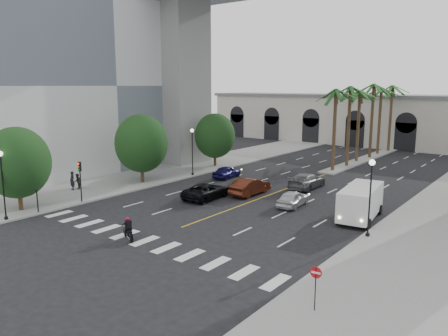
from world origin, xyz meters
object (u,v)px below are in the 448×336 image
(lamp_post_left_far, at_px, (192,148))
(car_b, at_px, (250,186))
(lamp_post_right, at_px, (370,191))
(car_c, at_px, (206,191))
(motorcycle_rider, at_px, (128,229))
(lamp_post_left_near, at_px, (2,179))
(traffic_signal_near, at_px, (36,183))
(car_d, at_px, (307,181))
(pedestrian_a, at_px, (72,181))
(car_e, at_px, (227,172))
(cargo_van, at_px, (361,202))
(pedestrian_b, at_px, (77,181))
(traffic_signal_far, at_px, (80,175))
(do_not_enter_sign, at_px, (316,280))
(car_a, at_px, (293,198))

(lamp_post_left_far, bearing_deg, car_b, -17.12)
(lamp_post_right, relative_size, car_c, 1.05)
(lamp_post_right, relative_size, motorcycle_rider, 2.71)
(lamp_post_left_near, xyz_separation_m, traffic_signal_near, (0.10, 2.50, -0.71))
(car_d, xyz_separation_m, pedestrian_a, (-17.27, -14.91, 0.28))
(traffic_signal_near, bearing_deg, car_e, 80.03)
(car_b, bearing_deg, cargo_van, 173.95)
(pedestrian_b, bearing_deg, car_d, 79.36)
(traffic_signal_far, distance_m, car_c, 11.01)
(lamp_post_right, bearing_deg, traffic_signal_near, -155.18)
(lamp_post_left_near, xyz_separation_m, pedestrian_a, (-4.37, 8.56, -2.17))
(lamp_post_left_near, distance_m, do_not_enter_sign, 24.52)
(lamp_post_left_far, xyz_separation_m, pedestrian_a, (-4.37, -12.44, -2.17))
(traffic_signal_far, bearing_deg, traffic_signal_near, -90.00)
(motorcycle_rider, bearing_deg, car_c, 128.45)
(lamp_post_right, height_order, pedestrian_b, lamp_post_right)
(lamp_post_right, height_order, cargo_van, lamp_post_right)
(lamp_post_left_near, distance_m, car_c, 16.44)
(car_c, height_order, cargo_van, cargo_van)
(traffic_signal_near, distance_m, car_d, 24.63)
(pedestrian_a, bearing_deg, car_d, 48.50)
(lamp_post_left_near, relative_size, pedestrian_b, 3.52)
(car_e, relative_size, pedestrian_b, 2.59)
(traffic_signal_near, xyz_separation_m, do_not_enter_sign, (24.30, -0.64, -0.90))
(lamp_post_left_near, distance_m, pedestrian_a, 9.85)
(cargo_van, distance_m, do_not_enter_sign, 15.30)
(lamp_post_right, height_order, car_e, lamp_post_right)
(traffic_signal_near, height_order, car_d, traffic_signal_near)
(car_a, bearing_deg, lamp_post_left_far, -21.31)
(traffic_signal_near, xyz_separation_m, traffic_signal_far, (0.00, 4.00, 0.00))
(car_c, relative_size, cargo_van, 0.83)
(car_d, bearing_deg, motorcycle_rider, 81.20)
(car_a, height_order, pedestrian_b, pedestrian_b)
(traffic_signal_far, relative_size, car_e, 0.93)
(lamp_post_right, bearing_deg, car_a, 153.57)
(lamp_post_right, distance_m, car_e, 21.58)
(lamp_post_right, distance_m, car_d, 14.62)
(lamp_post_left_near, bearing_deg, pedestrian_a, 117.04)
(traffic_signal_far, height_order, car_a, traffic_signal_far)
(lamp_post_left_near, height_order, lamp_post_left_far, same)
(car_b, height_order, pedestrian_b, pedestrian_b)
(pedestrian_b, xyz_separation_m, do_not_enter_sign, (28.65, -7.19, 0.70))
(traffic_signal_far, height_order, cargo_van, traffic_signal_far)
(car_a, xyz_separation_m, pedestrian_b, (-19.24, -7.84, 0.23))
(car_e, bearing_deg, car_a, 148.17)
(car_b, height_order, car_c, car_b)
(lamp_post_right, height_order, traffic_signal_near, lamp_post_right)
(car_a, bearing_deg, car_e, -32.54)
(car_b, bearing_deg, motorcycle_rider, 91.99)
(pedestrian_a, bearing_deg, cargo_van, 25.68)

